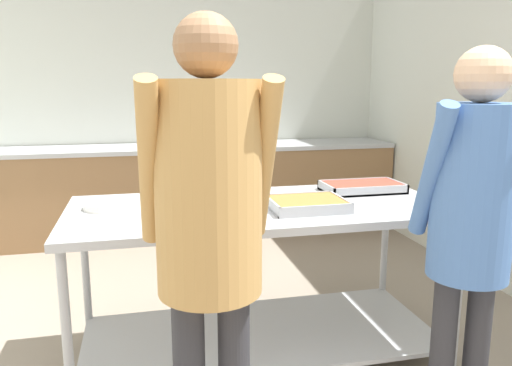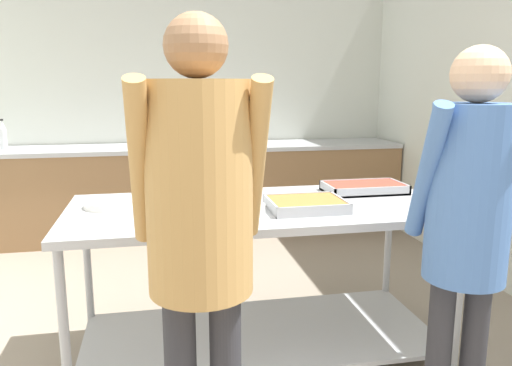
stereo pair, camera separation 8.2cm
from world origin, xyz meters
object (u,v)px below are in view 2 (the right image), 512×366
object	(u,v)px
sauce_pan	(180,205)
plate_stack	(111,204)
serving_tray_vegetables	(306,205)
serving_tray_roast	(364,188)
broccoli_bowl	(245,208)
guest_serving_right	(200,213)
water_bottle	(3,135)
guest_serving_left	(468,210)

from	to	relation	value
sauce_pan	plate_stack	bearing A→B (deg)	151.61
serving_tray_vegetables	serving_tray_roast	xyz separation A→B (m)	(0.46, 0.33, -0.00)
broccoli_bowl	guest_serving_right	size ratio (longest dim) A/B	0.11
plate_stack	water_bottle	world-z (taller)	water_bottle
serving_tray_roast	guest_serving_left	bearing A→B (deg)	-91.67
broccoli_bowl	serving_tray_roast	xyz separation A→B (m)	(0.78, 0.38, -0.01)
guest_serving_right	water_bottle	xyz separation A→B (m)	(-1.53, 3.34, -0.04)
guest_serving_left	serving_tray_vegetables	bearing A→B (deg)	120.88
serving_tray_roast	guest_serving_right	distance (m)	1.51
guest_serving_left	guest_serving_right	world-z (taller)	guest_serving_right
sauce_pan	serving_tray_vegetables	bearing A→B (deg)	-5.66
serving_tray_vegetables	broccoli_bowl	bearing A→B (deg)	-171.29
guest_serving_left	broccoli_bowl	bearing A→B (deg)	138.52
guest_serving_left	guest_serving_right	size ratio (longest dim) A/B	0.95
plate_stack	guest_serving_left	xyz separation A→B (m)	(1.41, -0.97, 0.14)
broccoli_bowl	serving_tray_roast	distance (m)	0.87
serving_tray_vegetables	serving_tray_roast	bearing A→B (deg)	35.78
sauce_pan	serving_tray_vegetables	distance (m)	0.64
sauce_pan	guest_serving_left	size ratio (longest dim) A/B	0.22
broccoli_bowl	serving_tray_vegetables	xyz separation A→B (m)	(0.33, 0.05, -0.01)
broccoli_bowl	serving_tray_roast	size ratio (longest dim) A/B	0.42
plate_stack	serving_tray_roast	distance (m)	1.44
serving_tray_roast	guest_serving_left	xyz separation A→B (m)	(-0.03, -1.05, 0.13)
guest_serving_left	guest_serving_right	bearing A→B (deg)	-179.38
broccoli_bowl	guest_serving_left	distance (m)	1.01
serving_tray_vegetables	guest_serving_right	xyz separation A→B (m)	(-0.60, -0.73, 0.17)
plate_stack	water_bottle	bearing A→B (deg)	115.91
plate_stack	water_bottle	distance (m)	2.63
plate_stack	serving_tray_vegetables	xyz separation A→B (m)	(0.98, -0.25, 0.01)
serving_tray_roast	broccoli_bowl	bearing A→B (deg)	-154.12
sauce_pan	guest_serving_left	world-z (taller)	guest_serving_left
water_bottle	serving_tray_roast	bearing A→B (deg)	-41.38
guest_serving_left	water_bottle	xyz separation A→B (m)	(-2.56, 3.33, 0.00)
water_bottle	serving_tray_vegetables	bearing A→B (deg)	-50.79
guest_serving_right	broccoli_bowl	bearing A→B (deg)	67.81
sauce_pan	water_bottle	bearing A→B (deg)	120.42
guest_serving_left	sauce_pan	bearing A→B (deg)	143.76
guest_serving_left	plate_stack	bearing A→B (deg)	145.58
serving_tray_roast	guest_serving_right	world-z (taller)	guest_serving_right
serving_tray_vegetables	serving_tray_roast	distance (m)	0.56
broccoli_bowl	serving_tray_vegetables	world-z (taller)	broccoli_bowl
plate_stack	serving_tray_vegetables	distance (m)	1.02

